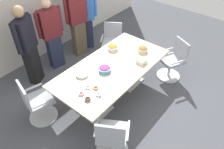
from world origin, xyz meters
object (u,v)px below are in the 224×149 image
Objects in this scene: plate_stack at (82,74)px; person_standing_1 at (52,34)px; office_chair_1 at (112,138)px; person_standing_2 at (77,19)px; napkin_pile at (142,61)px; office_chair_2 at (173,61)px; conference_table at (112,72)px; person_standing_0 at (28,46)px; office_chair_0 at (37,103)px; snack_bowl_chips_orange at (113,47)px; snack_bowl_pretzels at (143,49)px; donut_platter at (90,93)px; office_chair_3 at (112,44)px; snack_bowl_candy_mix at (105,69)px; person_standing_3 at (85,16)px.

person_standing_1 is at bearing 71.58° from plate_stack.
person_standing_2 is (1.72, 2.49, 0.58)m from office_chair_1.
napkin_pile reaches higher than plate_stack.
plate_stack is 1.39× the size of napkin_pile.
office_chair_2 is 2.80m from person_standing_1.
person_standing_0 reaches higher than conference_table.
person_standing_1 is at bearing 127.99° from office_chair_1.
office_chair_0 is at bearing 154.34° from plate_stack.
office_chair_0 is 1.00× the size of office_chair_1.
snack_bowl_chips_orange is 1.11× the size of snack_bowl_pretzels.
donut_platter is (-1.27, -0.55, -0.04)m from snack_bowl_chips_orange.
snack_bowl_chips_orange is (-0.59, -0.49, 0.40)m from office_chair_3.
snack_bowl_candy_mix is at bearing 92.66° from office_chair_2.
plate_stack is (-0.36, 0.24, -0.03)m from snack_bowl_candy_mix.
conference_table is 0.83m from donut_platter.
donut_platter is 0.51m from plate_stack.
plate_stack is at bearing 69.62° from person_standing_0.
person_standing_1 reaches higher than napkin_pile.
person_standing_0 is 1.04× the size of person_standing_1.
snack_bowl_candy_mix is (-0.12, -1.66, -0.09)m from person_standing_1.
napkin_pile is at bearing 92.80° from person_standing_0.
office_chair_0 is 0.53× the size of person_standing_1.
conference_table is at bearing -141.91° from snack_bowl_chips_orange.
donut_platter is (-1.82, -1.88, -0.13)m from person_standing_3.
person_standing_3 is 7.24× the size of plate_stack.
conference_table is at bearing 102.38° from person_standing_1.
snack_bowl_pretzels is at bearing 120.56° from person_standing_3.
office_chair_3 is 4.51× the size of snack_bowl_pretzels.
snack_bowl_candy_mix is at bearing 72.68° from person_standing_2.
person_standing_2 is at bearing 43.54° from office_chair_2.
person_standing_0 reaches higher than office_chair_3.
person_standing_3 is at bearing 67.67° from snack_bowl_chips_orange.
person_standing_1 is at bearing 58.01° from office_chair_2.
donut_platter is at bearing -161.42° from snack_bowl_candy_mix.
person_standing_3 is at bearing 83.53° from snack_bowl_pretzels.
snack_bowl_candy_mix is at bearing 80.58° from person_standing_0.
office_chair_0 is 0.97m from plate_stack.
office_chair_2 reaches higher than snack_bowl_chips_orange.
snack_bowl_chips_orange is at bearing 38.09° from conference_table.
person_standing_2 is 8.33× the size of snack_bowl_chips_orange.
office_chair_0 is 0.51× the size of person_standing_0.
snack_bowl_pretzels is (2.16, -0.83, 0.40)m from office_chair_0.
office_chair_1 is 3.33m from person_standing_3.
office_chair_1 reaches higher than plate_stack.
office_chair_1 is at bearing 25.67° from office_chair_0.
person_standing_0 is 1.38m from plate_stack.
person_standing_1 reaches higher than plate_stack.
snack_bowl_chips_orange is at bearing 97.91° from office_chair_1.
office_chair_0 is at bearing 160.33° from office_chair_1.
office_chair_2 is at bearing -18.68° from napkin_pile.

